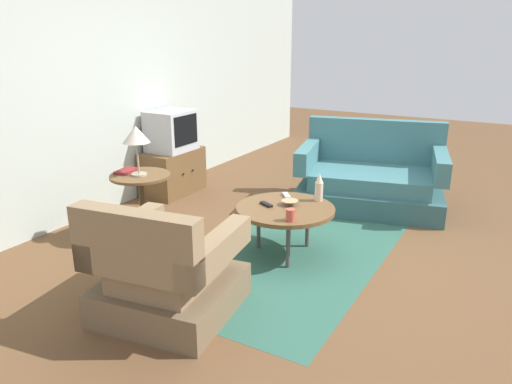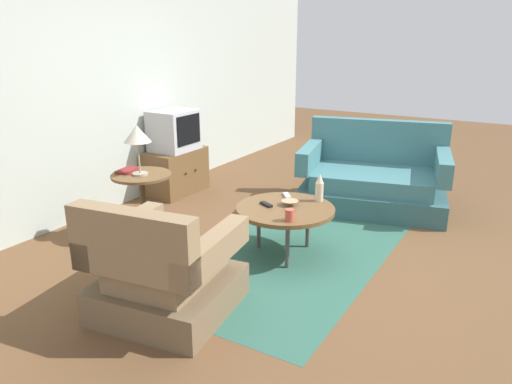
{
  "view_description": "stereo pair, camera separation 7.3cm",
  "coord_description": "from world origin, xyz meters",
  "views": [
    {
      "loc": [
        -3.64,
        -1.57,
        1.84
      ],
      "look_at": [
        -0.21,
        0.39,
        0.55
      ],
      "focal_mm": 33.98,
      "sensor_mm": 36.0,
      "label": 1
    },
    {
      "loc": [
        -3.6,
        -1.63,
        1.84
      ],
      "look_at": [
        -0.21,
        0.39,
        0.55
      ],
      "focal_mm": 33.98,
      "sensor_mm": 36.0,
      "label": 2
    }
  ],
  "objects": [
    {
      "name": "back_wall",
      "position": [
        0.0,
        2.41,
        1.35
      ],
      "size": [
        9.0,
        0.12,
        2.7
      ],
      "primitive_type": "cube",
      "color": "#B2BCB2",
      "rests_on": "ground"
    },
    {
      "name": "mug",
      "position": [
        -0.4,
        -0.04,
        0.48
      ],
      "size": [
        0.12,
        0.07,
        0.1
      ],
      "color": "#B74C3D",
      "rests_on": "coffee_table"
    },
    {
      "name": "tv_stand",
      "position": [
        0.75,
        2.09,
        0.26
      ],
      "size": [
        0.76,
        0.46,
        0.53
      ],
      "color": "brown",
      "rests_on": "ground"
    },
    {
      "name": "area_rug",
      "position": [
        -0.14,
        0.14,
        0.0
      ],
      "size": [
        2.62,
        1.6,
        0.0
      ],
      "primitive_type": "cube",
      "color": "#2D5B4C",
      "rests_on": "ground"
    },
    {
      "name": "tv_remote_dark",
      "position": [
        -0.18,
        0.3,
        0.45
      ],
      "size": [
        0.1,
        0.15,
        0.02
      ],
      "rotation": [
        0.0,
        0.0,
        4.26
      ],
      "color": "black",
      "rests_on": "coffee_table"
    },
    {
      "name": "couch",
      "position": [
        1.48,
        -0.12,
        0.29
      ],
      "size": [
        1.31,
        1.72,
        0.92
      ],
      "rotation": [
        0.0,
        0.0,
        1.8
      ],
      "color": "#325C60",
      "rests_on": "ground"
    },
    {
      "name": "ground_plane",
      "position": [
        0.0,
        0.0,
        0.0
      ],
      "size": [
        16.0,
        16.0,
        0.0
      ],
      "primitive_type": "plane",
      "color": "brown"
    },
    {
      "name": "book",
      "position": [
        -0.46,
        1.64,
        0.63
      ],
      "size": [
        0.25,
        0.17,
        0.02
      ],
      "rotation": [
        0.0,
        0.0,
        0.17
      ],
      "color": "maroon",
      "rests_on": "side_table"
    },
    {
      "name": "armchair",
      "position": [
        -1.4,
        0.41,
        0.29
      ],
      "size": [
        0.96,
        0.97,
        0.85
      ],
      "rotation": [
        0.0,
        0.0,
        -1.43
      ],
      "color": "brown",
      "rests_on": "ground"
    },
    {
      "name": "vase",
      "position": [
        0.16,
        -0.04,
        0.56
      ],
      "size": [
        0.07,
        0.07,
        0.25
      ],
      "color": "beige",
      "rests_on": "coffee_table"
    },
    {
      "name": "bowl",
      "position": [
        -0.07,
        0.13,
        0.46
      ],
      "size": [
        0.15,
        0.15,
        0.04
      ],
      "color": "tan",
      "rests_on": "coffee_table"
    },
    {
      "name": "television",
      "position": [
        0.75,
        2.08,
        0.76
      ],
      "size": [
        0.52,
        0.44,
        0.47
      ],
      "color": "#B7B7BC",
      "rests_on": "tv_stand"
    },
    {
      "name": "side_table",
      "position": [
        -0.45,
        1.48,
        0.45
      ],
      "size": [
        0.55,
        0.55,
        0.61
      ],
      "color": "brown",
      "rests_on": "ground"
    },
    {
      "name": "tv_remote_silver",
      "position": [
        0.12,
        0.26,
        0.45
      ],
      "size": [
        0.15,
        0.14,
        0.02
      ],
      "rotation": [
        0.0,
        0.0,
        3.83
      ],
      "color": "#B2B2B7",
      "rests_on": "coffee_table"
    },
    {
      "name": "table_lamp",
      "position": [
        -0.48,
        1.46,
        0.98
      ],
      "size": [
        0.24,
        0.24,
        0.46
      ],
      "color": "#9E937A",
      "rests_on": "side_table"
    },
    {
      "name": "coffee_table",
      "position": [
        -0.14,
        0.14,
        0.4
      ],
      "size": [
        0.85,
        0.85,
        0.44
      ],
      "color": "brown",
      "rests_on": "ground"
    }
  ]
}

